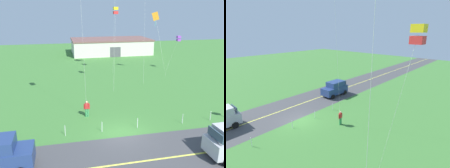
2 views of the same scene
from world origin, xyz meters
TOP-DOWN VIEW (x-y plane):
  - ground_plane at (0.00, 0.00)m, footprint 120.00×120.00m
  - asphalt_road at (0.00, -4.00)m, footprint 120.00×7.00m
  - road_centre_stripe at (0.00, -4.00)m, footprint 120.00×0.16m
  - person_adult_near at (-2.47, 4.00)m, footprint 0.58×0.22m
  - kite_blue_mid at (9.85, 17.95)m, footprint 2.02×2.08m
  - kite_yellow_high at (14.34, 18.76)m, footprint 1.71×1.21m
  - kite_orange_near at (2.41, 12.82)m, footprint 0.95×2.18m
  - warehouse_distant at (7.37, 38.85)m, footprint 18.36×10.20m
  - fence_post_0 at (-4.64, 0.70)m, footprint 0.05×0.05m
  - fence_post_1 at (-1.60, 0.70)m, footprint 0.05×0.05m
  - fence_post_2 at (1.53, 0.70)m, footprint 0.05×0.05m
  - fence_post_3 at (5.80, 0.70)m, footprint 0.05×0.05m
  - fence_post_4 at (8.62, 0.70)m, footprint 0.05×0.05m

SIDE VIEW (x-z plane):
  - ground_plane at x=0.00m, z-range -0.10..0.00m
  - asphalt_road at x=0.00m, z-range 0.00..0.00m
  - road_centre_stripe at x=0.00m, z-range 0.00..0.01m
  - fence_post_0 at x=-4.64m, z-range 0.00..0.90m
  - fence_post_1 at x=-1.60m, z-range 0.00..0.90m
  - fence_post_2 at x=1.53m, z-range 0.00..0.90m
  - fence_post_3 at x=5.80m, z-range 0.00..0.90m
  - fence_post_4 at x=8.62m, z-range 0.00..0.90m
  - person_adult_near at x=-2.47m, z-range 0.06..1.66m
  - warehouse_distant at x=7.37m, z-range 0.00..3.50m
  - kite_yellow_high at x=14.34m, z-range 2.52..8.45m
  - kite_blue_mid at x=9.85m, z-range 3.97..13.68m
  - kite_orange_near at x=2.41m, z-range 4.66..14.91m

